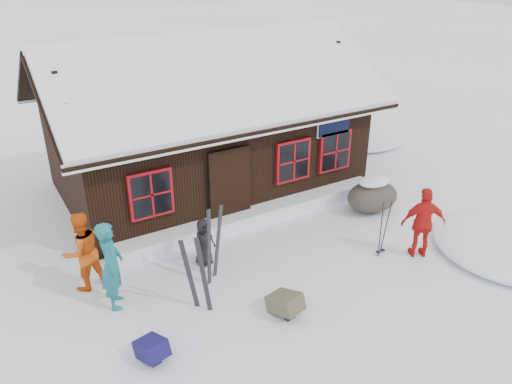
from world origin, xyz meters
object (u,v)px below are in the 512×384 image
Objects in this scene: skier_teal at (111,265)px; skier_orange_left at (82,251)px; skier_crouched at (204,242)px; skier_orange_right at (423,223)px; backpack_blue at (152,352)px; ski_poles at (383,229)px; backpack_olive at (285,306)px; boulder at (373,195)px.

skier_teal is 1.08× the size of skier_orange_left.
skier_orange_right is at bearing -44.06° from skier_crouched.
skier_orange_left is 2.78m from backpack_blue.
skier_orange_left is at bearing 159.96° from ski_poles.
backpack_olive is (-3.06, -0.62, -0.49)m from ski_poles.
backpack_olive is at bearing -15.96° from backpack_blue.
backpack_blue is (-7.01, -2.19, -0.28)m from boulder.
skier_orange_right is at bearing -88.55° from skier_teal.
skier_orange_left is 1.17× the size of boulder.
skier_orange_left is at bearing 176.42° from boulder.
skier_orange_left is 4.21m from backpack_olive.
skier_teal is 1.08× the size of skier_orange_right.
backpack_blue is at bearing -149.95° from skier_crouched.
ski_poles is at bearing -42.61° from skier_crouched.
boulder is 2.22m from ski_poles.
boulder is 5.01m from backpack_olive.
skier_orange_right reaches higher than boulder.
skier_teal is at bearing 96.26° from skier_orange_left.
ski_poles is 5.71m from backpack_blue.
skier_crouched is (2.12, 0.41, -0.37)m from skier_teal.
skier_orange_left is at bearing 38.32° from skier_teal.
ski_poles reaches higher than skier_crouched.
skier_orange_right is 2.36m from boulder.
ski_poles is (6.09, -2.22, -0.20)m from skier_orange_left.
backpack_olive is (0.57, -2.36, -0.38)m from skier_crouched.
skier_teal is 1.32× the size of ski_poles.
skier_teal is at bearing 131.16° from backpack_olive.
backpack_blue is at bearing 163.16° from backpack_olive.
backpack_blue is at bearing -162.61° from boulder.
backpack_olive is at bearing -168.60° from ski_poles.
skier_orange_right is 3.84m from backpack_olive.
skier_teal is at bearing 166.95° from ski_poles.
ski_poles is at bearing -85.92° from skier_teal.
skier_orange_right reaches higher than backpack_blue.
skier_orange_left is at bearing 8.13° from skier_orange_right.
skier_orange_left is 1.55× the size of skier_crouched.
ski_poles is (-0.72, 0.48, -0.19)m from skier_orange_right.
skier_crouched is 3.01m from backpack_blue.
backpack_blue is 0.90× the size of backpack_olive.
skier_crouched reaches higher than backpack_olive.
boulder is (7.09, 0.42, -0.48)m from skier_teal.
skier_teal is 3.30× the size of backpack_blue.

